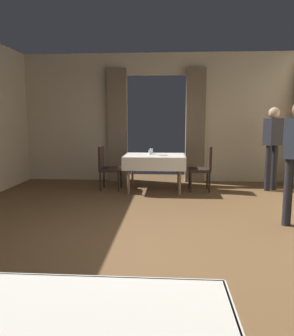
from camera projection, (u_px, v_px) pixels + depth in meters
The scene contains 9 objects.
ground at pixel (142, 245), 3.93m from camera, with size 10.08×10.08×0.00m, color brown.
wall_back at pixel (156, 117), 7.83m from camera, with size 6.40×0.27×3.00m.
dining_table_mid at pixel (155, 160), 6.80m from camera, with size 1.25×0.94×0.75m.
chair_mid_left at pixel (107, 165), 6.93m from camera, with size 0.44×0.44×0.93m.
chair_mid_right at pixel (203, 166), 6.83m from camera, with size 0.44×0.44×0.93m.
plate_mid_a at pixel (162, 155), 6.70m from camera, with size 0.22×0.22×0.01m, color white.
glass_mid_b at pixel (151, 151), 7.10m from camera, with size 0.07×0.07×0.11m, color silver.
glass_mid_c at pixel (150, 152), 6.81m from camera, with size 0.07×0.07×0.10m, color silver.
person_waiter_by_doorway at pixel (273, 142), 6.79m from camera, with size 0.42×0.38×1.72m.
Camera 1 is at (0.31, -3.74, 1.49)m, focal length 35.21 mm.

